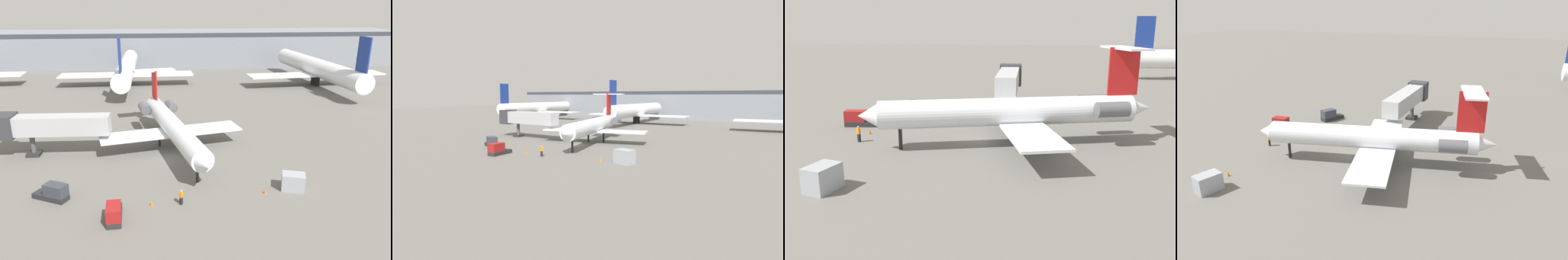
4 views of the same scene
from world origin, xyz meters
TOP-DOWN VIEW (x-y plane):
  - ground_plane at (0.00, 0.00)m, footprint 400.00×400.00m
  - regional_jet at (0.58, 3.98)m, footprint 20.98×29.50m
  - jet_bridge at (-16.55, 2.81)m, footprint 15.22×3.41m
  - ground_crew_marshaller at (0.94, -12.43)m, footprint 0.45×0.47m
  - baggage_tug_lead at (-5.77, -14.97)m, footprint 1.66×4.08m
  - baggage_tug_trailing at (-12.73, -10.13)m, footprint 4.20×3.05m
  - cargo_container_uld at (13.83, -10.31)m, footprint 2.97×2.45m
  - traffic_cone_near at (-2.20, -12.42)m, footprint 0.36×0.36m
  - traffic_cone_mid at (10.45, -10.93)m, footprint 0.36×0.36m
  - terminal_building at (0.00, 81.27)m, footprint 157.08×20.55m
  - parked_airliner_west_end at (-53.48, 50.42)m, footprint 36.28×43.05m
  - parked_airliner_west_mid at (-9.20, 48.12)m, footprint 33.36×39.67m

SIDE VIEW (x-z plane):
  - ground_plane at x=0.00m, z-range -0.10..0.00m
  - traffic_cone_near at x=-2.20m, z-range 0.00..0.55m
  - traffic_cone_mid at x=10.45m, z-range 0.00..0.55m
  - baggage_tug_lead at x=-5.77m, z-range -0.11..1.79m
  - baggage_tug_trailing at x=-12.73m, z-range -0.11..1.79m
  - ground_crew_marshaller at x=0.94m, z-range 0.01..1.70m
  - cargo_container_uld at x=13.83m, z-range 0.00..1.95m
  - regional_jet at x=0.58m, z-range -1.33..8.38m
  - jet_bridge at x=-16.55m, z-range 1.32..7.33m
  - parked_airliner_west_end at x=-53.48m, z-range -2.41..11.07m
  - parked_airliner_west_mid at x=-9.20m, z-range -2.41..11.18m
  - terminal_building at x=0.00m, z-range 0.02..11.06m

